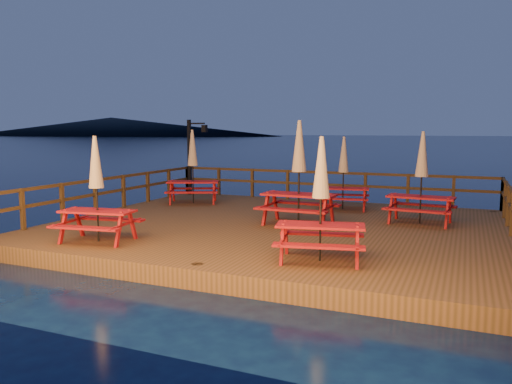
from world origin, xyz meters
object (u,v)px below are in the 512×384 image
Objects in this scene: picnic_table_1 at (343,172)px; picnic_table_2 at (422,176)px; picnic_table_0 at (193,165)px; lamp_post at (193,150)px.

picnic_table_1 is 3.04m from picnic_table_2.
picnic_table_1 is 0.93× the size of picnic_table_2.
picnic_table_2 reaches higher than picnic_table_1.
picnic_table_0 is at bearing 178.22° from picnic_table_1.
picnic_table_1 is (5.27, 0.66, -0.11)m from picnic_table_0.
picnic_table_2 is at bearing -18.49° from lamp_post.
picnic_table_0 is 7.89m from picnic_table_2.
lamp_post is 6.61m from picnic_table_1.
picnic_table_2 is at bearing -41.41° from picnic_table_1.
lamp_post reaches higher than picnic_table_0.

